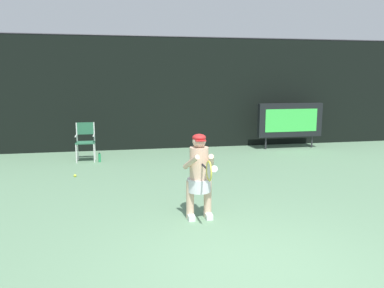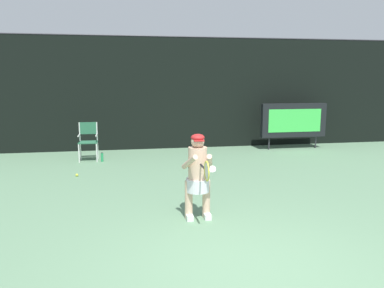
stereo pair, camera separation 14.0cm
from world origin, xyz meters
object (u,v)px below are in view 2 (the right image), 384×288
Objects in this scene: scoreboard at (294,120)px; tennis_ball_loose at (77,175)px; tennis_racket at (206,171)px; umpire_chair at (88,139)px; tennis_player at (198,174)px; water_bottle at (102,157)px.

tennis_ball_loose is at bearing -159.19° from scoreboard.
scoreboard is 3.65× the size of tennis_racket.
umpire_chair is at bearing 85.98° from tennis_ball_loose.
tennis_player is 0.60m from tennis_racket.
tennis_player reaches higher than tennis_racket.
scoreboard is 6.25m from water_bottle.
tennis_racket is 4.52m from tennis_ball_loose.
umpire_chair reaches higher than water_bottle.
tennis_racket is at bearing -124.31° from scoreboard.
water_bottle is 0.44× the size of tennis_racket.
umpire_chair is at bearing 146.95° from water_bottle.
scoreboard is 6.55m from umpire_chair.
scoreboard is 32.35× the size of tennis_ball_loose.
tennis_racket is (2.22, -5.57, 0.33)m from umpire_chair.
tennis_ball_loose is (-2.33, 3.18, -0.73)m from tennis_player.
water_bottle is 5.13m from tennis_player.
scoreboard is 1.54× the size of tennis_player.
tennis_player reaches higher than tennis_ball_loose.
scoreboard is at bearing 52.97° from tennis_player.
umpire_chair reaches higher than tennis_ball_loose.
tennis_ball_loose is at bearing 126.19° from tennis_player.
scoreboard is 8.30× the size of water_bottle.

